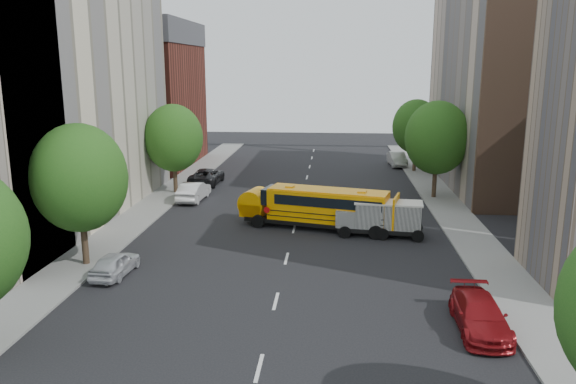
# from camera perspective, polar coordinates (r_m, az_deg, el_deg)

# --- Properties ---
(ground) EXTENTS (120.00, 120.00, 0.00)m
(ground) POSITION_cam_1_polar(r_m,az_deg,el_deg) (34.37, 0.13, -5.67)
(ground) COLOR black
(ground) RESTS_ON ground
(sidewalk_left) EXTENTS (3.00, 80.00, 0.12)m
(sidewalk_left) POSITION_cam_1_polar(r_m,az_deg,el_deg) (41.49, -15.35, -2.80)
(sidewalk_left) COLOR slate
(sidewalk_left) RESTS_ON ground
(sidewalk_right) EXTENTS (3.00, 80.00, 0.12)m
(sidewalk_right) POSITION_cam_1_polar(r_m,az_deg,el_deg) (40.03, 17.40, -3.50)
(sidewalk_right) COLOR slate
(sidewalk_right) RESTS_ON ground
(lane_markings) EXTENTS (0.15, 64.00, 0.01)m
(lane_markings) POSITION_cam_1_polar(r_m,az_deg,el_deg) (43.95, 1.17, -1.55)
(lane_markings) COLOR silver
(lane_markings) RESTS_ON ground
(building_left_cream) EXTENTS (10.00, 26.00, 20.00)m
(building_left_cream) POSITION_cam_1_polar(r_m,az_deg,el_deg) (43.67, -23.86, 10.56)
(building_left_cream) COLOR beige
(building_left_cream) RESTS_ON ground
(building_left_redbrick) EXTENTS (10.00, 15.00, 13.00)m
(building_left_redbrick) POSITION_cam_1_polar(r_m,az_deg,el_deg) (64.06, -14.22, 8.47)
(building_left_redbrick) COLOR maroon
(building_left_redbrick) RESTS_ON ground
(building_right_far) EXTENTS (10.00, 22.00, 18.00)m
(building_right_far) POSITION_cam_1_polar(r_m,az_deg,el_deg) (54.75, 21.38, 9.95)
(building_right_far) COLOR #BAA491
(building_right_far) RESTS_ON ground
(building_right_sidewall) EXTENTS (10.10, 0.30, 18.00)m
(building_right_sidewall) POSITION_cam_1_polar(r_m,az_deg,el_deg) (44.31, 25.39, 9.14)
(building_right_sidewall) COLOR brown
(building_right_sidewall) RESTS_ON ground
(street_tree_1) EXTENTS (5.12, 5.12, 7.90)m
(street_tree_1) POSITION_cam_1_polar(r_m,az_deg,el_deg) (32.13, -20.43, 1.34)
(street_tree_1) COLOR #38281C
(street_tree_1) RESTS_ON ground
(street_tree_2) EXTENTS (4.99, 4.99, 7.71)m
(street_tree_2) POSITION_cam_1_polar(r_m,az_deg,el_deg) (48.82, -11.56, 5.40)
(street_tree_2) COLOR #38281C
(street_tree_2) RESTS_ON ground
(street_tree_4) EXTENTS (5.25, 5.25, 8.10)m
(street_tree_4) POSITION_cam_1_polar(r_m,az_deg,el_deg) (47.61, 14.90, 5.35)
(street_tree_4) COLOR #38281C
(street_tree_4) RESTS_ON ground
(street_tree_5) EXTENTS (4.86, 4.86, 7.51)m
(street_tree_5) POSITION_cam_1_polar(r_m,az_deg,el_deg) (59.43, 12.89, 6.49)
(street_tree_5) COLOR #38281C
(street_tree_5) RESTS_ON ground
(school_bus) EXTENTS (10.19, 4.67, 2.81)m
(school_bus) POSITION_cam_1_polar(r_m,az_deg,el_deg) (38.06, 2.92, -1.39)
(school_bus) COLOR black
(school_bus) RESTS_ON ground
(safari_truck) EXTENTS (5.54, 2.52, 2.29)m
(safari_truck) POSITION_cam_1_polar(r_m,az_deg,el_deg) (36.92, 9.44, -2.57)
(safari_truck) COLOR black
(safari_truck) RESTS_ON ground
(parked_car_0) EXTENTS (1.75, 3.85, 1.28)m
(parked_car_0) POSITION_cam_1_polar(r_m,az_deg,el_deg) (31.16, -17.17, -6.98)
(parked_car_0) COLOR #BABBC1
(parked_car_0) RESTS_ON ground
(parked_car_1) EXTENTS (1.90, 4.80, 1.55)m
(parked_car_1) POSITION_cam_1_polar(r_m,az_deg,el_deg) (46.63, -9.56, 0.08)
(parked_car_1) COLOR silver
(parked_car_1) RESTS_ON ground
(parked_car_2) EXTENTS (2.68, 5.46, 1.49)m
(parked_car_2) POSITION_cam_1_polar(r_m,az_deg,el_deg) (52.98, -8.25, 1.61)
(parked_car_2) COLOR black
(parked_car_2) RESTS_ON ground
(parked_car_3) EXTENTS (2.02, 4.84, 1.40)m
(parked_car_3) POSITION_cam_1_polar(r_m,az_deg,el_deg) (25.24, 18.91, -11.72)
(parked_car_3) COLOR maroon
(parked_car_3) RESTS_ON ground
(parked_car_5) EXTENTS (1.97, 4.70, 1.51)m
(parked_car_5) POSITION_cam_1_polar(r_m,az_deg,el_deg) (63.10, 11.03, 3.30)
(parked_car_5) COLOR #A5A7A1
(parked_car_5) RESTS_ON ground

